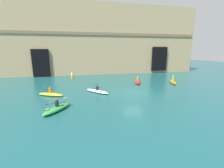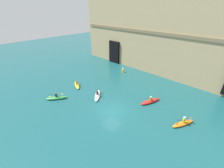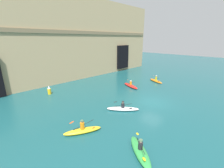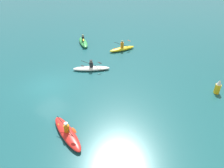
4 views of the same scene
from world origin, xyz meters
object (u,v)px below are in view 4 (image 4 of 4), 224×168
(kayak_green, at_px, (83,42))
(kayak_red, at_px, (67,133))
(kayak_yellow, at_px, (122,48))
(kayak_white, at_px, (91,68))
(marker_buoy, at_px, (218,87))

(kayak_green, xyz_separation_m, kayak_red, (11.29, 9.64, -0.02))
(kayak_yellow, relative_size, kayak_green, 1.00)
(kayak_white, distance_m, kayak_green, 6.54)
(kayak_green, bearing_deg, kayak_white, 176.37)
(kayak_white, relative_size, kayak_red, 0.87)
(kayak_white, bearing_deg, kayak_red, -99.29)
(kayak_red, distance_m, marker_buoy, 12.33)
(kayak_red, xyz_separation_m, marker_buoy, (-10.72, 6.08, 0.36))
(kayak_red, bearing_deg, kayak_green, -31.12)
(kayak_yellow, bearing_deg, kayak_green, 131.44)
(kayak_white, height_order, kayak_red, kayak_red)
(kayak_red, bearing_deg, kayak_white, -39.33)
(kayak_green, bearing_deg, kayak_yellow, -128.92)
(kayak_white, height_order, marker_buoy, marker_buoy)
(kayak_green, relative_size, kayak_red, 0.85)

